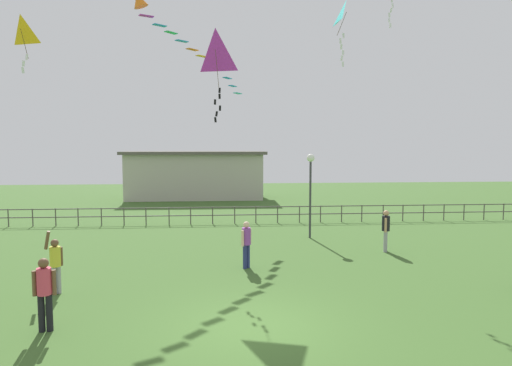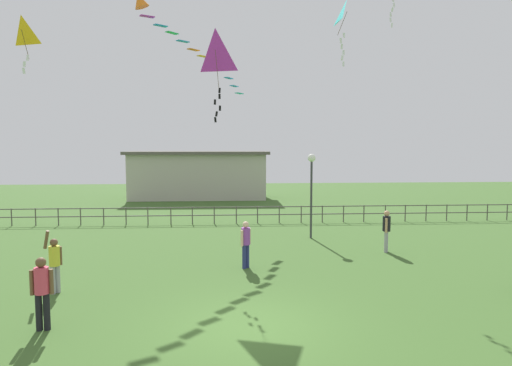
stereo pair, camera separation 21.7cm
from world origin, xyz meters
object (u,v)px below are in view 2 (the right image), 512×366
at_px(person_3, 55,261).
at_px(person_4, 42,289).
at_px(kite_0, 22,31).
at_px(streamer_kite, 153,13).
at_px(person_0, 246,241).
at_px(kite_1, 215,52).
at_px(lamppost, 311,176).
at_px(kite_5, 347,15).
at_px(person_2, 386,228).

distance_m(person_3, person_4, 2.74).
distance_m(kite_0, streamer_kite, 5.71).
xyz_separation_m(person_0, kite_1, (-1.04, 1.40, 6.77)).
height_order(kite_0, kite_1, kite_0).
bearing_deg(lamppost, streamer_kite, -175.13).
height_order(person_0, kite_5, kite_5).
height_order(person_3, kite_5, kite_5).
bearing_deg(person_3, kite_0, 124.38).
bearing_deg(kite_1, person_2, 4.78).
xyz_separation_m(person_2, streamer_kite, (-9.51, 2.28, 8.95)).
height_order(person_4, kite_0, kite_0).
xyz_separation_m(kite_0, streamer_kite, (3.71, 3.94, 1.83)).
bearing_deg(kite_0, person_0, -2.45).
distance_m(lamppost, streamer_kite, 9.92).
relative_size(lamppost, kite_0, 2.06).
bearing_deg(kite_1, person_0, -53.37).
bearing_deg(lamppost, person_4, -129.98).
distance_m(person_0, kite_5, 9.62).
relative_size(person_3, kite_5, 0.74).
relative_size(person_0, streamer_kite, 0.32).
bearing_deg(person_3, streamer_kite, 73.54).
relative_size(person_0, kite_0, 0.87).
bearing_deg(streamer_kite, person_2, -13.51).
distance_m(person_2, person_4, 12.75).
bearing_deg(person_2, person_3, -159.58).
bearing_deg(person_4, person_3, 105.12).
bearing_deg(kite_0, streamer_kite, 46.68).
distance_m(person_2, person_3, 12.21).
relative_size(person_0, kite_1, 0.49).
relative_size(kite_0, kite_1, 0.56).
distance_m(person_4, kite_5, 14.23).
distance_m(lamppost, person_4, 12.90).
bearing_deg(person_3, person_4, -74.88).
relative_size(lamppost, kite_5, 1.53).
distance_m(person_4, streamer_kite, 12.87).
bearing_deg(kite_5, person_4, -141.61).
xyz_separation_m(lamppost, person_3, (-8.91, -7.14, -1.94)).
xyz_separation_m(lamppost, kite_5, (0.80, -2.64, 6.50)).
xyz_separation_m(lamppost, kite_1, (-4.29, -3.45, 4.83)).
distance_m(kite_1, streamer_kite, 4.50).
distance_m(person_0, person_2, 6.10).
distance_m(person_4, kite_1, 10.03).
bearing_deg(streamer_kite, person_4, -97.56).
distance_m(person_4, kite_0, 9.17).
distance_m(person_0, person_3, 6.11).
distance_m(person_2, kite_5, 8.60).
distance_m(lamppost, kite_0, 12.73).
distance_m(kite_1, kite_5, 5.42).
height_order(person_2, streamer_kite, streamer_kite).
distance_m(person_0, kite_0, 10.32).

